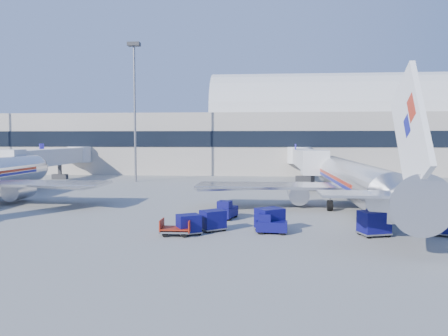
# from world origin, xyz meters

# --- Properties ---
(ground) EXTENTS (260.00, 260.00, 0.00)m
(ground) POSITION_xyz_m (0.00, 0.00, 0.00)
(ground) COLOR gray
(ground) RESTS_ON ground
(terminal) EXTENTS (170.00, 28.15, 21.00)m
(terminal) POSITION_xyz_m (-13.60, 55.96, 7.52)
(terminal) COLOR #B2AA9E
(terminal) RESTS_ON ground
(airliner_main) EXTENTS (32.00, 37.26, 12.07)m
(airliner_main) POSITION_xyz_m (10.00, 4.51, 2.93)
(airliner_main) COLOR silver
(airliner_main) RESTS_ON ground
(jetbridge_near) EXTENTS (4.40, 27.50, 6.25)m
(jetbridge_near) POSITION_xyz_m (7.60, 30.81, 3.93)
(jetbridge_near) COLOR silver
(jetbridge_near) RESTS_ON ground
(jetbridge_mid) EXTENTS (4.40, 27.50, 6.25)m
(jetbridge_mid) POSITION_xyz_m (-34.40, 30.81, 3.93)
(jetbridge_mid) COLOR silver
(jetbridge_mid) RESTS_ON ground
(mast_west) EXTENTS (2.00, 1.20, 22.60)m
(mast_west) POSITION_xyz_m (-20.00, 30.00, 14.79)
(mast_west) COLOR slate
(mast_west) RESTS_ON ground
(barrier_near) EXTENTS (3.00, 0.55, 0.90)m
(barrier_near) POSITION_xyz_m (18.00, 2.00, 0.45)
(barrier_near) COLOR #9E9E96
(barrier_near) RESTS_ON ground
(tug_lead) EXTENTS (2.43, 1.36, 1.52)m
(tug_lead) POSITION_xyz_m (1.32, -7.17, 0.69)
(tug_lead) COLOR #0B0A4D
(tug_lead) RESTS_ON ground
(tug_right) EXTENTS (2.14, 1.33, 1.31)m
(tug_right) POSITION_xyz_m (12.01, -2.33, 0.60)
(tug_right) COLOR #0B0A4D
(tug_right) RESTS_ON ground
(tug_left) EXTENTS (1.95, 2.84, 1.68)m
(tug_left) POSITION_xyz_m (-2.49, -1.55, 0.77)
(tug_left) COLOR #0B0A4D
(tug_left) RESTS_ON ground
(cart_train_a) EXTENTS (2.58, 2.46, 1.81)m
(cart_train_a) POSITION_xyz_m (1.29, -6.46, 0.96)
(cart_train_a) COLOR #0B0A4D
(cart_train_a) RESTS_ON ground
(cart_train_b) EXTENTS (2.31, 2.21, 1.62)m
(cart_train_b) POSITION_xyz_m (-3.12, -6.67, 0.87)
(cart_train_b) COLOR #0B0A4D
(cart_train_b) RESTS_ON ground
(cart_train_c) EXTENTS (2.15, 1.99, 1.52)m
(cart_train_c) POSITION_xyz_m (-4.78, -8.16, 0.81)
(cart_train_c) COLOR #0B0A4D
(cart_train_c) RESTS_ON ground
(cart_solo_near) EXTENTS (2.51, 2.19, 1.85)m
(cart_solo_near) POSITION_xyz_m (8.91, -7.44, 0.99)
(cart_solo_near) COLOR #0B0A4D
(cart_solo_near) RESTS_ON ground
(cart_solo_far) EXTENTS (2.27, 2.07, 1.62)m
(cart_solo_far) POSITION_xyz_m (14.05, -6.86, 0.87)
(cart_solo_far) COLOR #0B0A4D
(cart_solo_far) RESTS_ON ground
(cart_open_red) EXTENTS (2.25, 1.60, 0.60)m
(cart_open_red) POSITION_xyz_m (-5.64, -8.53, 0.43)
(cart_open_red) COLOR slate
(cart_open_red) RESTS_ON ground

